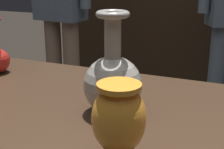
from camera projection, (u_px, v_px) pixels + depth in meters
The scene contains 3 objects.
back_display_shelf at pixel (207, 48), 2.92m from camera, with size 2.60×0.40×0.99m.
vase_centerpiece at pixel (113, 81), 0.84m from camera, with size 0.15×0.15×0.27m.
vase_right_accent at pixel (119, 119), 0.63m from camera, with size 0.11×0.11×0.16m.
Camera 1 is at (0.33, -0.76, 1.16)m, focal length 52.30 mm.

